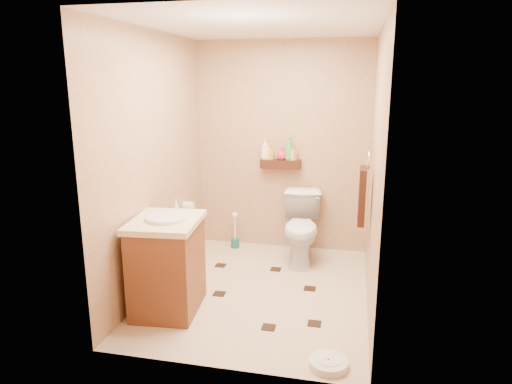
# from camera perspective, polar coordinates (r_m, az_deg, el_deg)

# --- Properties ---
(ground) EXTENTS (2.50, 2.50, 0.00)m
(ground) POSITION_cam_1_polar(r_m,az_deg,el_deg) (4.46, 0.44, -12.17)
(ground) COLOR #C7AE92
(ground) RESTS_ON ground
(wall_back) EXTENTS (2.00, 0.04, 2.40)m
(wall_back) POSITION_cam_1_polar(r_m,az_deg,el_deg) (5.30, 3.26, 5.58)
(wall_back) COLOR tan
(wall_back) RESTS_ON ground
(wall_front) EXTENTS (2.00, 0.04, 2.40)m
(wall_front) POSITION_cam_1_polar(r_m,az_deg,el_deg) (2.90, -4.60, -1.28)
(wall_front) COLOR tan
(wall_front) RESTS_ON ground
(wall_left) EXTENTS (0.04, 2.50, 2.40)m
(wall_left) POSITION_cam_1_polar(r_m,az_deg,el_deg) (4.39, -12.42, 3.60)
(wall_left) COLOR tan
(wall_left) RESTS_ON ground
(wall_right) EXTENTS (0.04, 2.50, 2.40)m
(wall_right) POSITION_cam_1_polar(r_m,az_deg,el_deg) (4.00, 14.64, 2.50)
(wall_right) COLOR tan
(wall_right) RESTS_ON ground
(ceiling) EXTENTS (2.00, 2.50, 0.02)m
(ceiling) POSITION_cam_1_polar(r_m,az_deg,el_deg) (4.04, 0.51, 20.14)
(ceiling) COLOR silver
(ceiling) RESTS_ON wall_back
(wall_shelf) EXTENTS (0.46, 0.14, 0.10)m
(wall_shelf) POSITION_cam_1_polar(r_m,az_deg,el_deg) (5.25, 3.10, 3.51)
(wall_shelf) COLOR #381D0F
(wall_shelf) RESTS_ON wall_back
(floor_accents) EXTENTS (1.22, 1.28, 0.01)m
(floor_accents) POSITION_cam_1_polar(r_m,az_deg,el_deg) (4.42, 1.29, -12.39)
(floor_accents) COLOR black
(floor_accents) RESTS_ON ground
(toilet) EXTENTS (0.49, 0.78, 0.75)m
(toilet) POSITION_cam_1_polar(r_m,az_deg,el_deg) (5.04, 5.74, -4.53)
(toilet) COLOR white
(toilet) RESTS_ON ground
(vanity) EXTENTS (0.61, 0.72, 0.95)m
(vanity) POSITION_cam_1_polar(r_m,az_deg,el_deg) (4.03, -11.02, -8.78)
(vanity) COLOR brown
(vanity) RESTS_ON ground
(bathroom_scale) EXTENTS (0.33, 0.33, 0.06)m
(bathroom_scale) POSITION_cam_1_polar(r_m,az_deg,el_deg) (3.45, 9.03, -20.37)
(bathroom_scale) COLOR white
(bathroom_scale) RESTS_ON ground
(toilet_brush) EXTENTS (0.10, 0.10, 0.44)m
(toilet_brush) POSITION_cam_1_polar(r_m,az_deg,el_deg) (5.48, -2.63, -5.41)
(toilet_brush) COLOR #165B50
(toilet_brush) RESTS_ON ground
(towel_ring) EXTENTS (0.12, 0.30, 0.76)m
(towel_ring) POSITION_cam_1_polar(r_m,az_deg,el_deg) (4.30, 13.17, -0.14)
(towel_ring) COLOR silver
(towel_ring) RESTS_ON wall_right
(toilet_paper) EXTENTS (0.12, 0.11, 0.12)m
(toilet_paper) POSITION_cam_1_polar(r_m,az_deg,el_deg) (5.09, -8.44, -1.79)
(toilet_paper) COLOR white
(toilet_paper) RESTS_ON wall_left
(bottle_a) EXTENTS (0.11, 0.11, 0.24)m
(bottle_a) POSITION_cam_1_polar(r_m,az_deg,el_deg) (5.25, 1.13, 5.40)
(bottle_a) COLOR white
(bottle_a) RESTS_ON wall_shelf
(bottle_b) EXTENTS (0.11, 0.11, 0.17)m
(bottle_b) POSITION_cam_1_polar(r_m,az_deg,el_deg) (5.25, 1.61, 5.04)
(bottle_b) COLOR yellow
(bottle_b) RESTS_ON wall_shelf
(bottle_c) EXTENTS (0.12, 0.12, 0.15)m
(bottle_c) POSITION_cam_1_polar(r_m,az_deg,el_deg) (5.22, 3.27, 4.86)
(bottle_c) COLOR #EF1C42
(bottle_c) RESTS_ON wall_shelf
(bottle_d) EXTENTS (0.13, 0.13, 0.26)m
(bottle_d) POSITION_cam_1_polar(r_m,az_deg,el_deg) (5.20, 4.15, 5.42)
(bottle_d) COLOR green
(bottle_d) RESTS_ON wall_shelf
(bottle_e) EXTENTS (0.10, 0.10, 0.17)m
(bottle_e) POSITION_cam_1_polar(r_m,az_deg,el_deg) (5.20, 4.60, 4.92)
(bottle_e) COLOR #FC9854
(bottle_e) RESTS_ON wall_shelf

